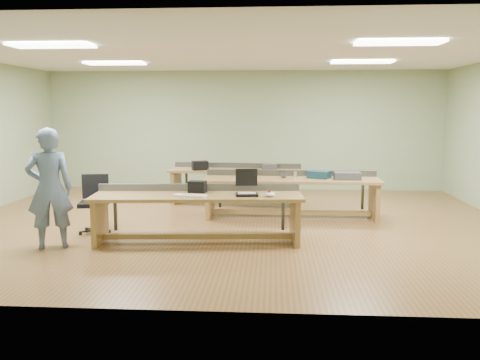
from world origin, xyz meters
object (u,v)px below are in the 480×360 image
at_px(laptop_base, 247,194).
at_px(drinks_can, 295,175).
at_px(parts_bin_teal, 319,174).
at_px(mug, 284,176).
at_px(parts_bin_grey, 347,176).
at_px(person, 49,188).
at_px(task_chair, 95,212).
at_px(workbench_back, 235,178).
at_px(workbench_mid, 291,188).
at_px(camera_bag, 197,187).
at_px(workbench_front, 198,206).

xyz_separation_m(laptop_base, drinks_can, (0.81, 2.00, 0.04)).
xyz_separation_m(parts_bin_teal, mug, (-0.67, -0.03, -0.02)).
xyz_separation_m(laptop_base, parts_bin_grey, (1.77, 1.92, 0.05)).
bearing_deg(drinks_can, person, -146.91).
relative_size(laptop_base, task_chair, 0.35).
bearing_deg(person, parts_bin_grey, -174.75).
relative_size(workbench_back, person, 1.61).
bearing_deg(parts_bin_grey, workbench_mid, 175.89).
height_order(camera_bag, mug, camera_bag).
relative_size(camera_bag, task_chair, 0.27).
distance_m(workbench_back, parts_bin_teal, 2.13).
height_order(workbench_front, drinks_can, drinks_can).
distance_m(workbench_back, task_chair, 3.50).
bearing_deg(laptop_base, task_chair, 162.21).
bearing_deg(camera_bag, task_chair, 179.85).
distance_m(workbench_mid, drinks_can, 0.26).
distance_m(workbench_mid, person, 4.36).
xyz_separation_m(task_chair, mug, (3.16, 1.48, 0.44)).
bearing_deg(workbench_mid, person, -146.14).
relative_size(person, parts_bin_grey, 3.68).
relative_size(workbench_front, mug, 28.85).
height_order(workbench_back, parts_bin_teal, parts_bin_teal).
height_order(task_chair, drinks_can, task_chair).
bearing_deg(parts_bin_teal, workbench_mid, -173.66).
distance_m(camera_bag, mug, 2.25).
distance_m(camera_bag, task_chair, 1.86).
xyz_separation_m(workbench_front, drinks_can, (1.58, 1.92, 0.25)).
height_order(workbench_mid, workbench_back, same).
relative_size(workbench_back, camera_bag, 10.85).
xyz_separation_m(person, parts_bin_teal, (4.15, 2.46, -0.08)).
bearing_deg(person, drinks_can, -168.21).
xyz_separation_m(workbench_mid, workbench_back, (-1.17, 1.32, -0.01)).
relative_size(workbench_front, workbench_mid, 0.99).
bearing_deg(parts_bin_teal, task_chair, -158.48).
bearing_deg(parts_bin_teal, laptop_base, -121.69).
xyz_separation_m(camera_bag, drinks_can, (1.61, 1.75, -0.03)).
height_order(workbench_front, parts_bin_teal, parts_bin_teal).
relative_size(workbench_front, parts_bin_grey, 6.72).
distance_m(workbench_front, workbench_back, 3.25).
distance_m(laptop_base, drinks_can, 2.16).
height_order(workbench_front, parts_bin_grey, parts_bin_grey).
height_order(workbench_mid, parts_bin_grey, parts_bin_grey).
height_order(camera_bag, parts_bin_grey, camera_bag).
relative_size(workbench_front, camera_bag, 12.32).
bearing_deg(workbench_front, drinks_can, 46.12).
bearing_deg(drinks_can, camera_bag, -132.60).
bearing_deg(camera_bag, parts_bin_grey, 42.09).
bearing_deg(camera_bag, workbench_front, -71.57).
bearing_deg(workbench_front, laptop_base, -10.58).
distance_m(workbench_back, drinks_can, 1.82).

